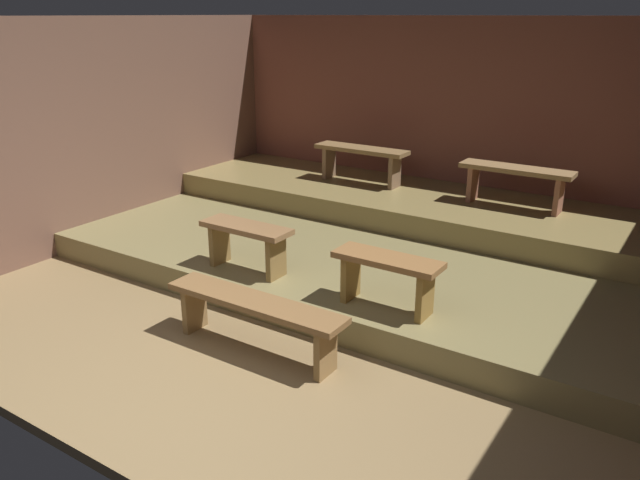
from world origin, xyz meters
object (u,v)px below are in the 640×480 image
at_px(bench_floor_center, 255,310).
at_px(bench_middle_right, 516,177).
at_px(bench_lower_left, 246,237).
at_px(bench_lower_right, 387,271).
at_px(bench_middle_left, 361,156).

height_order(bench_floor_center, bench_middle_right, bench_middle_right).
xyz_separation_m(bench_lower_left, bench_lower_right, (1.35, 0.00, 0.00)).
bearing_deg(bench_middle_right, bench_floor_center, -106.61).
height_order(bench_lower_left, bench_middle_right, bench_middle_right).
xyz_separation_m(bench_floor_center, bench_lower_right, (0.69, 0.71, 0.22)).
bearing_deg(bench_lower_right, bench_middle_left, 123.84).
bearing_deg(bench_middle_left, bench_lower_left, -84.67).
xyz_separation_m(bench_lower_left, bench_middle_left, (-0.22, 2.33, 0.26)).
relative_size(bench_lower_right, bench_middle_right, 0.74).
bearing_deg(bench_middle_right, bench_lower_right, -95.33).
relative_size(bench_floor_center, bench_middle_left, 1.31).
bearing_deg(bench_middle_right, bench_lower_left, -123.84).
relative_size(bench_middle_left, bench_middle_right, 1.00).
bearing_deg(bench_lower_right, bench_lower_left, 180.00).
bearing_deg(bench_middle_left, bench_floor_center, -74.00).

